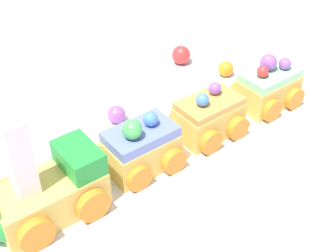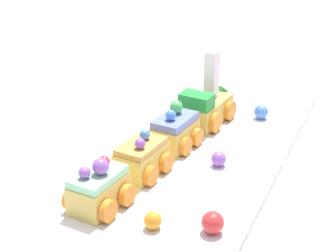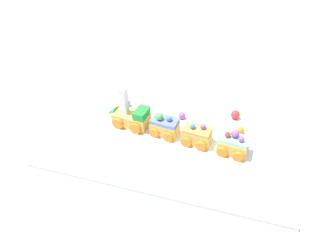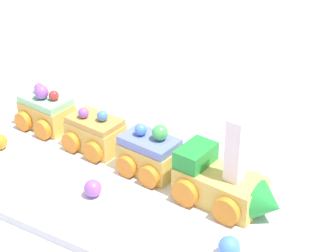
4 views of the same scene
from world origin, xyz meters
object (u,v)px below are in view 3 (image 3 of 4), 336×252
cake_car_mint (233,144)px  gumball_blue (126,103)px  cake_car_caramel (197,135)px  cake_train_locomotive (128,116)px  gumball_red (235,115)px  cake_car_blueberry (164,126)px  gumball_purple (182,115)px  gumball_orange (240,130)px

cake_car_mint → gumball_blue: (0.36, -0.12, -0.01)m
cake_car_caramel → cake_car_mint: bearing=180.0°
cake_train_locomotive → gumball_red: (-0.31, -0.12, -0.01)m
cake_car_blueberry → gumball_purple: cake_car_blueberry is taller
cake_car_caramel → cake_car_mint: cake_car_mint is taller
cake_car_caramel → cake_car_mint: size_ratio=1.00×
cake_car_mint → gumball_red: (0.00, -0.15, -0.01)m
gumball_blue → cake_car_caramel: bearing=157.3°
gumball_orange → gumball_red: bearing=-73.4°
gumball_orange → gumball_blue: bearing=-5.6°
gumball_red → gumball_orange: bearing=106.6°
cake_train_locomotive → gumball_orange: 0.34m
cake_car_mint → gumball_purple: (0.16, -0.11, -0.01)m
gumball_orange → gumball_red: 0.07m
cake_car_blueberry → gumball_red: cake_car_blueberry is taller
gumball_orange → gumball_blue: gumball_blue is taller
cake_car_mint → gumball_orange: cake_car_mint is taller
gumball_red → cake_car_mint: bearing=91.5°
cake_train_locomotive → gumball_red: cake_train_locomotive is taller
cake_car_blueberry → cake_car_caramel: bearing=-179.8°
cake_car_blueberry → gumball_blue: cake_car_blueberry is taller
gumball_orange → cake_train_locomotive: bearing=8.0°
cake_train_locomotive → cake_car_mint: (-0.31, 0.04, -0.00)m
cake_car_blueberry → gumball_red: size_ratio=2.96×
gumball_orange → gumball_purple: bearing=-7.2°
cake_car_caramel → gumball_red: size_ratio=2.96×
cake_train_locomotive → gumball_blue: cake_train_locomotive is taller
cake_car_blueberry → cake_car_caramel: 0.10m
cake_car_mint → gumball_orange: size_ratio=3.70×
gumball_blue → gumball_red: size_ratio=0.90×
cake_car_mint → cake_car_caramel: bearing=-0.0°
gumball_purple → gumball_red: size_ratio=0.82×
gumball_blue → gumball_orange: bearing=174.4°
cake_train_locomotive → gumball_blue: bearing=-56.1°
cake_car_caramel → gumball_purple: (0.06, -0.09, -0.01)m
cake_car_mint → gumball_purple: size_ratio=3.63×
cake_train_locomotive → cake_car_blueberry: size_ratio=1.69×
cake_car_mint → gumball_blue: bearing=-11.8°
gumball_orange → gumball_purple: (0.18, -0.02, 0.00)m
cake_car_blueberry → cake_train_locomotive: bearing=-0.1°
cake_car_mint → gumball_purple: bearing=-26.1°
cake_car_blueberry → gumball_blue: size_ratio=3.28×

